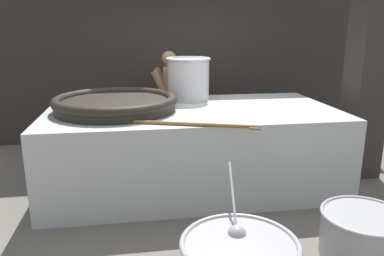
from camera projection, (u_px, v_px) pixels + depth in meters
name	position (u px, v px, depth m)	size (l,w,h in m)	color
ground_plane	(192.00, 183.00, 5.07)	(60.00, 60.00, 0.00)	#666059
back_wall	(172.00, 30.00, 6.74)	(6.98, 0.24, 3.98)	#2D2826
support_pillar	(372.00, 31.00, 4.90)	(0.45, 0.45, 3.98)	#2D2826
hearth_platform	(192.00, 147.00, 4.93)	(3.67, 1.89, 1.03)	#B2B7B7
giant_wok_near	(115.00, 103.00, 4.66)	(1.54, 1.54, 0.19)	black
stock_pot	(188.00, 78.00, 5.32)	(0.63, 0.63, 0.60)	#B7B7BC
stirring_paddle	(192.00, 124.00, 3.95)	(1.51, 0.57, 0.04)	brown
cook	(169.00, 99.00, 6.08)	(0.43, 0.64, 1.68)	#8C6647
prep_bowl_meat	(363.00, 233.00, 3.39)	(0.78, 0.78, 0.43)	#9E9EA3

